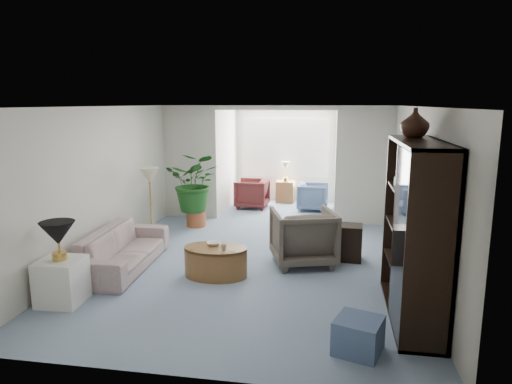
% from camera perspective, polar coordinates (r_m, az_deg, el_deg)
% --- Properties ---
extents(floor, '(6.00, 6.00, 0.00)m').
position_cam_1_polar(floor, '(7.35, -0.79, -9.35)').
color(floor, '#889EB4').
rests_on(floor, ground).
extents(sunroom_floor, '(2.60, 2.60, 0.00)m').
position_cam_1_polar(sunroom_floor, '(11.24, 2.98, -2.14)').
color(sunroom_floor, '#889EB4').
rests_on(sunroom_floor, ground).
extents(back_pier_left, '(1.20, 0.12, 2.50)m').
position_cam_1_polar(back_pier_left, '(10.35, -8.20, 3.66)').
color(back_pier_left, beige).
rests_on(back_pier_left, ground).
extents(back_pier_right, '(1.20, 0.12, 2.50)m').
position_cam_1_polar(back_pier_right, '(9.88, 13.32, 3.13)').
color(back_pier_right, beige).
rests_on(back_pier_right, ground).
extents(back_header, '(2.60, 0.12, 0.10)m').
position_cam_1_polar(back_header, '(9.85, 2.36, 10.40)').
color(back_header, beige).
rests_on(back_header, back_pier_left).
extents(window_pane, '(2.20, 0.02, 1.50)m').
position_cam_1_polar(window_pane, '(12.07, 3.64, 5.51)').
color(window_pane, white).
extents(window_blinds, '(2.20, 0.02, 1.50)m').
position_cam_1_polar(window_blinds, '(12.04, 3.63, 5.49)').
color(window_blinds, white).
extents(framed_picture, '(0.04, 0.50, 0.40)m').
position_cam_1_polar(framed_picture, '(6.84, 19.77, 3.17)').
color(framed_picture, beige).
extents(sofa, '(0.92, 2.14, 0.61)m').
position_cam_1_polar(sofa, '(7.55, -16.18, -6.78)').
color(sofa, '#BCB39F').
rests_on(sofa, ground).
extents(end_table, '(0.56, 0.56, 0.58)m').
position_cam_1_polar(end_table, '(6.54, -22.95, -10.16)').
color(end_table, white).
rests_on(end_table, ground).
extents(table_lamp, '(0.44, 0.44, 0.30)m').
position_cam_1_polar(table_lamp, '(6.34, -23.39, -4.72)').
color(table_lamp, black).
rests_on(table_lamp, end_table).
extents(floor_lamp, '(0.36, 0.36, 0.28)m').
position_cam_1_polar(floor_lamp, '(8.62, -13.09, 2.02)').
color(floor_lamp, beige).
rests_on(floor_lamp, ground).
extents(coffee_table, '(1.15, 1.15, 0.45)m').
position_cam_1_polar(coffee_table, '(6.96, -5.02, -8.60)').
color(coffee_table, brown).
rests_on(coffee_table, ground).
extents(coffee_bowl, '(0.25, 0.25, 0.05)m').
position_cam_1_polar(coffee_bowl, '(6.98, -5.25, -6.36)').
color(coffee_bowl, white).
rests_on(coffee_bowl, coffee_table).
extents(coffee_cup, '(0.11, 0.11, 0.08)m').
position_cam_1_polar(coffee_cup, '(6.74, -4.03, -6.83)').
color(coffee_cup, '#B6B09F').
rests_on(coffee_cup, coffee_table).
extents(wingback_chair, '(1.20, 1.21, 0.89)m').
position_cam_1_polar(wingback_chair, '(7.44, 5.86, -5.52)').
color(wingback_chair, '#64594E').
rests_on(wingback_chair, ground).
extents(side_table_dark, '(0.51, 0.42, 0.59)m').
position_cam_1_polar(side_table_dark, '(7.76, 11.18, -6.14)').
color(side_table_dark, black).
rests_on(side_table_dark, ground).
extents(entertainment_cabinet, '(0.51, 1.92, 2.13)m').
position_cam_1_polar(entertainment_cabinet, '(5.77, 19.12, -4.57)').
color(entertainment_cabinet, black).
rests_on(entertainment_cabinet, ground).
extents(cabinet_urn, '(0.35, 0.35, 0.37)m').
position_cam_1_polar(cabinet_urn, '(6.07, 19.11, 8.14)').
color(cabinet_urn, '#321B10').
rests_on(cabinet_urn, entertainment_cabinet).
extents(ottoman, '(0.58, 0.58, 0.36)m').
position_cam_1_polar(ottoman, '(5.11, 12.58, -16.97)').
color(ottoman, slate).
rests_on(ottoman, ground).
extents(plant_pot, '(0.40, 0.40, 0.32)m').
position_cam_1_polar(plant_pot, '(9.76, -7.42, -3.29)').
color(plant_pot, '#A85430').
rests_on(plant_pot, ground).
extents(house_plant, '(1.11, 0.96, 1.23)m').
position_cam_1_polar(house_plant, '(9.60, -7.54, 1.21)').
color(house_plant, '#1D511C').
rests_on(house_plant, plant_pot).
extents(sunroom_chair_blue, '(0.74, 0.73, 0.65)m').
position_cam_1_polar(sunroom_chair_blue, '(11.17, 7.08, -0.58)').
color(sunroom_chair_blue, slate).
rests_on(sunroom_chair_blue, ground).
extents(sunroom_chair_maroon, '(0.81, 0.79, 0.71)m').
position_cam_1_polar(sunroom_chair_maroon, '(11.32, -0.51, -0.19)').
color(sunroom_chair_maroon, '#5A1F23').
rests_on(sunroom_chair_maroon, ground).
extents(sunroom_table, '(0.47, 0.37, 0.55)m').
position_cam_1_polar(sunroom_table, '(11.97, 3.65, 0.02)').
color(sunroom_table, brown).
rests_on(sunroom_table, ground).
extents(shelf_clutter, '(0.30, 1.26, 1.06)m').
position_cam_1_polar(shelf_clutter, '(5.70, 18.74, -4.48)').
color(shelf_clutter, '#4A4745').
rests_on(shelf_clutter, entertainment_cabinet).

